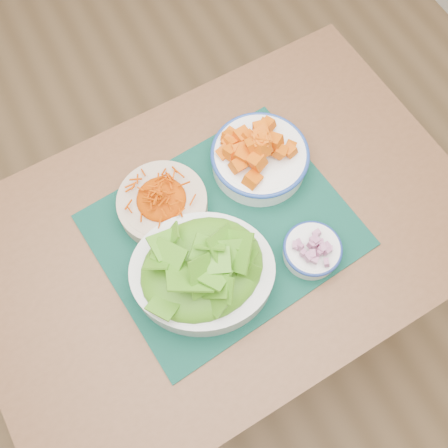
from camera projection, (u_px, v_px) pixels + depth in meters
name	position (u px, v px, depth m)	size (l,w,h in m)	color
ground	(152.00, 300.00, 1.76)	(4.00, 4.00, 0.00)	olive
table	(223.00, 250.00, 1.16)	(1.10, 0.77, 0.75)	brown
placemat	(224.00, 230.00, 1.05)	(0.51, 0.41, 0.00)	#072C23
carrot_bowl	(162.00, 201.00, 1.03)	(0.23, 0.23, 0.08)	beige
squash_bowl	(260.00, 153.00, 1.06)	(0.24, 0.24, 0.11)	white
lettuce_bowl	(202.00, 269.00, 0.95)	(0.35, 0.33, 0.12)	silver
onion_bowl	(312.00, 249.00, 1.00)	(0.12, 0.12, 0.06)	white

